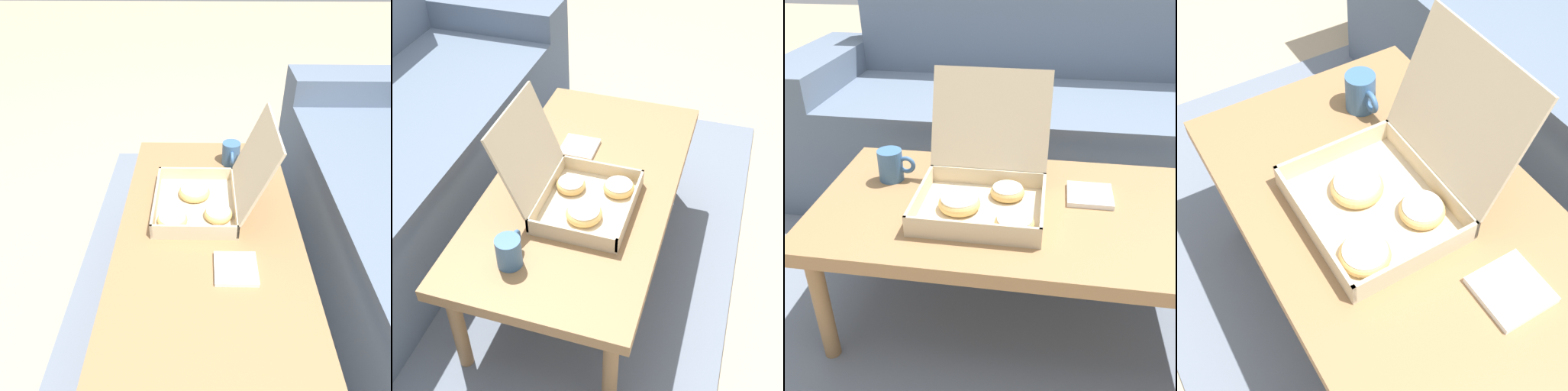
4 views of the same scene
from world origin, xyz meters
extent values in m
plane|color=tan|center=(0.00, 0.00, 0.00)|extent=(12.00, 12.00, 0.00)
cube|color=slate|center=(0.00, 0.30, 0.01)|extent=(2.25, 1.82, 0.01)
cube|color=slate|center=(0.00, 0.65, 0.23)|extent=(1.65, 0.60, 0.46)
cube|color=slate|center=(0.00, 1.05, 0.44)|extent=(1.65, 0.20, 0.88)
cube|color=slate|center=(-0.94, 0.75, 0.29)|extent=(0.24, 0.80, 0.59)
cube|color=#997047|center=(0.00, -0.07, 0.38)|extent=(1.12, 0.59, 0.04)
cylinder|color=#997047|center=(-0.50, -0.30, 0.18)|extent=(0.04, 0.04, 0.36)
cylinder|color=#997047|center=(-0.50, 0.17, 0.18)|extent=(0.04, 0.04, 0.36)
cube|color=beige|center=(-0.11, -0.11, 0.41)|extent=(0.33, 0.28, 0.01)
cube|color=beige|center=(-0.11, -0.25, 0.44)|extent=(0.33, 0.01, 0.05)
cube|color=beige|center=(-0.11, 0.02, 0.44)|extent=(0.33, 0.01, 0.05)
cube|color=beige|center=(-0.27, -0.11, 0.44)|extent=(0.01, 0.28, 0.05)
cube|color=beige|center=(0.05, -0.11, 0.44)|extent=(0.01, 0.28, 0.05)
cube|color=beige|center=(-0.11, 0.08, 0.59)|extent=(0.33, 0.11, 0.26)
torus|color=#E0B266|center=(-0.01, -0.19, 0.43)|extent=(0.10, 0.10, 0.03)
cylinder|color=white|center=(-0.01, -0.19, 0.44)|extent=(0.09, 0.09, 0.01)
torus|color=#E0B266|center=(-0.16, -0.12, 0.43)|extent=(0.11, 0.11, 0.03)
cylinder|color=white|center=(-0.16, -0.12, 0.44)|extent=(0.10, 0.10, 0.01)
torus|color=#E0B266|center=(-0.05, -0.04, 0.43)|extent=(0.09, 0.09, 0.03)
cylinder|color=white|center=(-0.05, -0.04, 0.44)|extent=(0.08, 0.08, 0.01)
cylinder|color=#3D6693|center=(-0.40, 0.02, 0.45)|extent=(0.07, 0.07, 0.09)
torus|color=#3D6693|center=(-0.35, 0.02, 0.46)|extent=(0.05, 0.01, 0.05)
cube|color=white|center=(0.18, 0.01, 0.41)|extent=(0.12, 0.12, 0.01)
camera|label=1|loc=(0.92, -0.10, 1.24)|focal=35.00mm
camera|label=2|loc=(-1.31, -0.49, 1.54)|focal=50.00mm
camera|label=3|loc=(0.05, -1.12, 1.06)|focal=42.00mm
camera|label=4|loc=(0.47, -0.46, 1.28)|focal=50.00mm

